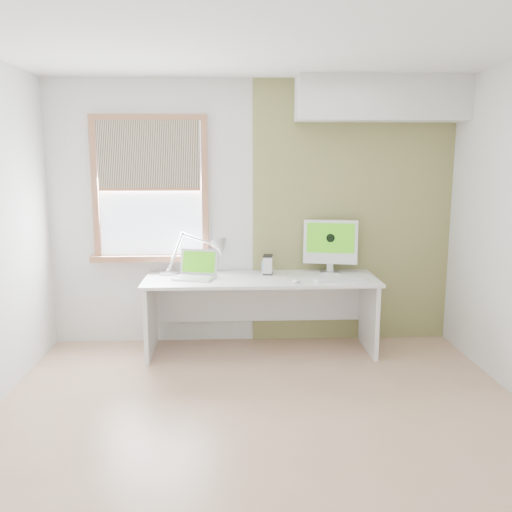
{
  "coord_description": "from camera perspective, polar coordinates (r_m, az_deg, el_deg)",
  "views": [
    {
      "loc": [
        -0.22,
        -3.62,
        1.84
      ],
      "look_at": [
        0.0,
        1.05,
        1.0
      ],
      "focal_mm": 37.98,
      "sensor_mm": 36.0,
      "label": 1
    }
  ],
  "objects": [
    {
      "name": "imac",
      "position": [
        5.39,
        7.85,
        1.36
      ],
      "size": [
        0.54,
        0.22,
        0.52
      ],
      "color": "silver",
      "rests_on": "desk"
    },
    {
      "name": "window",
      "position": [
        5.4,
        -11.08,
        6.87
      ],
      "size": [
        1.2,
        0.14,
        1.42
      ],
      "color": "brown",
      "rests_on": "room"
    },
    {
      "name": "keyboard",
      "position": [
        5.08,
        8.8,
        -2.43
      ],
      "size": [
        0.48,
        0.2,
        0.02
      ],
      "color": "white",
      "rests_on": "desk"
    },
    {
      "name": "accent_wall",
      "position": [
        5.52,
        10.11,
        4.43
      ],
      "size": [
        2.0,
        0.02,
        2.6
      ],
      "primitive_type": "cube",
      "color": "olive",
      "rests_on": "room"
    },
    {
      "name": "phone_dock",
      "position": [
        5.3,
        0.86,
        -1.5
      ],
      "size": [
        0.08,
        0.08,
        0.13
      ],
      "color": "silver",
      "rests_on": "desk"
    },
    {
      "name": "desk",
      "position": [
        5.24,
        0.47,
        -4.24
      ],
      "size": [
        2.2,
        0.7,
        0.73
      ],
      "color": "white",
      "rests_on": "room"
    },
    {
      "name": "soffit",
      "position": [
        5.41,
        13.05,
        15.88
      ],
      "size": [
        1.6,
        0.4,
        0.42
      ],
      "primitive_type": "cube",
      "color": "white",
      "rests_on": "room"
    },
    {
      "name": "laptop",
      "position": [
        5.16,
        -6.29,
        -1.57
      ],
      "size": [
        0.44,
        0.39,
        0.26
      ],
      "color": "silver",
      "rests_on": "desk"
    },
    {
      "name": "room",
      "position": [
        3.67,
        0.77,
        1.7
      ],
      "size": [
        4.04,
        3.54,
        2.64
      ],
      "color": "tan",
      "rests_on": "ground"
    },
    {
      "name": "external_drive",
      "position": [
        5.29,
        1.26,
        -0.91
      ],
      "size": [
        0.11,
        0.16,
        0.19
      ],
      "color": "silver",
      "rests_on": "desk"
    },
    {
      "name": "desk_lamp",
      "position": [
        5.32,
        -4.84,
        0.5
      ],
      "size": [
        0.75,
        0.3,
        0.41
      ],
      "color": "silver",
      "rests_on": "desk"
    },
    {
      "name": "mouse",
      "position": [
        4.94,
        4.26,
        -2.62
      ],
      "size": [
        0.09,
        0.12,
        0.03
      ],
      "primitive_type": "ellipsoid",
      "rotation": [
        0.0,
        0.0,
        -0.24
      ],
      "color": "white",
      "rests_on": "desk"
    }
  ]
}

